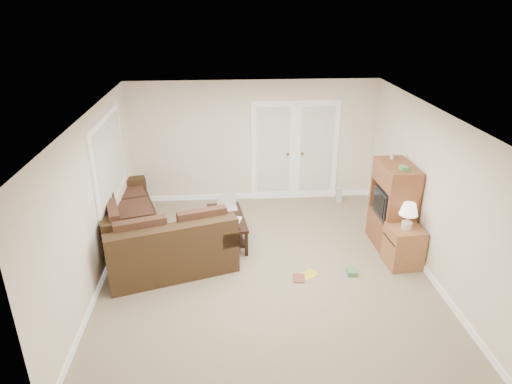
{
  "coord_description": "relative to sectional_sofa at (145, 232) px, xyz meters",
  "views": [
    {
      "loc": [
        -0.59,
        -6.15,
        4.0
      ],
      "look_at": [
        -0.11,
        0.53,
        1.1
      ],
      "focal_mm": 32.0,
      "sensor_mm": 36.0,
      "label": 1
    }
  ],
  "objects": [
    {
      "name": "floor_magazine",
      "position": [
        2.62,
        -0.92,
        -0.36
      ],
      "size": [
        0.34,
        0.33,
        0.01
      ],
      "primitive_type": "cube",
      "rotation": [
        0.0,
        0.0,
        0.63
      ],
      "color": "yellow",
      "rests_on": "floor"
    },
    {
      "name": "side_cabinet",
      "position": [
        4.16,
        -0.74,
        0.03
      ],
      "size": [
        0.54,
        0.54,
        1.08
      ],
      "rotation": [
        0.0,
        0.0,
        0.07
      ],
      "color": "#996138",
      "rests_on": "floor"
    },
    {
      "name": "wall_back",
      "position": [
        1.96,
        2.06,
        0.89
      ],
      "size": [
        5.0,
        0.02,
        2.5
      ],
      "primitive_type": "cube",
      "color": "white",
      "rests_on": "floor"
    },
    {
      "name": "window_left",
      "position": [
        -0.51,
        0.31,
        1.19
      ],
      "size": [
        0.05,
        1.92,
        1.42
      ],
      "color": "white",
      "rests_on": "wall_left"
    },
    {
      "name": "french_doors",
      "position": [
        2.81,
        2.02,
        0.67
      ],
      "size": [
        1.8,
        0.05,
        2.13
      ],
      "color": "white",
      "rests_on": "floor"
    },
    {
      "name": "space_heater",
      "position": [
        3.74,
        1.76,
        -0.21
      ],
      "size": [
        0.14,
        0.12,
        0.3
      ],
      "primitive_type": "cube",
      "rotation": [
        0.0,
        0.0,
        -0.2
      ],
      "color": "silver",
      "rests_on": "floor"
    },
    {
      "name": "floor_greenbox",
      "position": [
        3.29,
        -0.95,
        -0.32
      ],
      "size": [
        0.16,
        0.2,
        0.08
      ],
      "primitive_type": "cube",
      "rotation": [
        0.0,
        0.0,
        -0.09
      ],
      "color": "#43944A",
      "rests_on": "floor"
    },
    {
      "name": "baseboards",
      "position": [
        1.96,
        -0.69,
        -0.31
      ],
      "size": [
        5.0,
        5.5,
        0.1
      ],
      "primitive_type": null,
      "color": "white",
      "rests_on": "floor"
    },
    {
      "name": "sectional_sofa",
      "position": [
        0.0,
        0.0,
        0.0
      ],
      "size": [
        2.77,
        3.14,
        0.92
      ],
      "rotation": [
        0.0,
        0.0,
        0.3
      ],
      "color": "#3D2A17",
      "rests_on": "floor"
    },
    {
      "name": "floor",
      "position": [
        1.96,
        -0.69,
        -0.36
      ],
      "size": [
        5.5,
        5.5,
        0.0
      ],
      "primitive_type": "plane",
      "color": "gray",
      "rests_on": "ground"
    },
    {
      "name": "wall_front",
      "position": [
        1.96,
        -3.44,
        0.89
      ],
      "size": [
        5.0,
        0.02,
        2.5
      ],
      "primitive_type": "cube",
      "color": "white",
      "rests_on": "floor"
    },
    {
      "name": "floor_book",
      "position": [
        2.36,
        -1.01,
        -0.35
      ],
      "size": [
        0.21,
        0.27,
        0.02
      ],
      "primitive_type": "imported",
      "rotation": [
        0.0,
        0.0,
        -0.14
      ],
      "color": "brown",
      "rests_on": "floor"
    },
    {
      "name": "tv_armoire",
      "position": [
        4.16,
        -0.1,
        0.39
      ],
      "size": [
        0.52,
        0.93,
        1.59
      ],
      "rotation": [
        0.0,
        0.0,
        0.01
      ],
      "color": "brown",
      "rests_on": "floor"
    },
    {
      "name": "wall_right",
      "position": [
        4.46,
        -0.69,
        0.89
      ],
      "size": [
        0.02,
        5.5,
        2.5
      ],
      "primitive_type": "cube",
      "color": "white",
      "rests_on": "floor"
    },
    {
      "name": "coffee_table",
      "position": [
        1.37,
        0.24,
        -0.1
      ],
      "size": [
        0.72,
        1.23,
        0.8
      ],
      "rotation": [
        0.0,
        0.0,
        0.11
      ],
      "color": "black",
      "rests_on": "floor"
    },
    {
      "name": "wall_left",
      "position": [
        -0.54,
        -0.69,
        0.89
      ],
      "size": [
        0.02,
        5.5,
        2.5
      ],
      "primitive_type": "cube",
      "color": "white",
      "rests_on": "floor"
    },
    {
      "name": "ceiling",
      "position": [
        1.96,
        -0.69,
        2.14
      ],
      "size": [
        5.0,
        5.5,
        0.02
      ],
      "primitive_type": "cube",
      "color": "white",
      "rests_on": "wall_back"
    }
  ]
}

